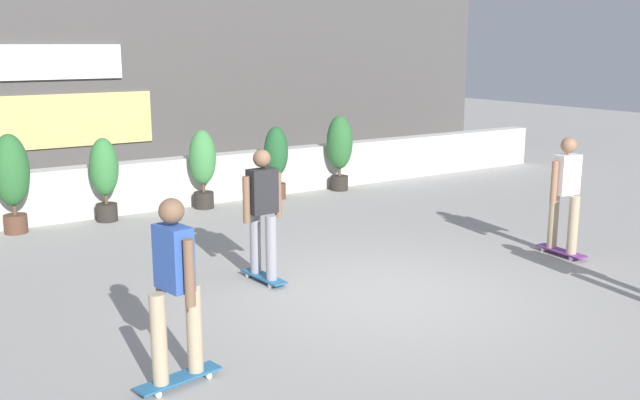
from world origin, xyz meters
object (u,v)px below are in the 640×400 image
at_px(potted_plant_0, 11,175).
at_px(skater_by_wall_left, 565,191).
at_px(potted_plant_4, 340,147).
at_px(skater_by_wall_right, 263,209).
at_px(potted_plant_3, 276,158).
at_px(potted_plant_1, 104,174).
at_px(skater_foreground, 175,284).
at_px(potted_plant_2, 203,163).

relative_size(potted_plant_0, skater_by_wall_left, 0.94).
relative_size(potted_plant_4, skater_by_wall_right, 0.91).
relative_size(potted_plant_0, potted_plant_3, 1.13).
relative_size(potted_plant_0, potted_plant_1, 1.12).
relative_size(skater_by_wall_left, skater_foreground, 1.00).
distance_m(potted_plant_4, skater_by_wall_left, 5.60).
distance_m(potted_plant_0, potted_plant_4, 6.29).
bearing_deg(skater_by_wall_right, potted_plant_0, 116.69).
bearing_deg(potted_plant_1, skater_foreground, -101.65).
bearing_deg(potted_plant_4, potted_plant_0, 180.00).
xyz_separation_m(skater_by_wall_right, skater_foreground, (-2.00, -2.08, 0.00)).
relative_size(potted_plant_3, skater_by_wall_left, 0.83).
height_order(potted_plant_0, potted_plant_1, potted_plant_0).
height_order(potted_plant_2, skater_by_wall_left, skater_by_wall_left).
distance_m(potted_plant_0, skater_by_wall_left, 8.40).
distance_m(potted_plant_0, potted_plant_3, 4.80).
xyz_separation_m(potted_plant_0, potted_plant_1, (1.46, 0.00, -0.12)).
relative_size(potted_plant_2, skater_by_wall_right, 0.85).
bearing_deg(skater_by_wall_left, skater_by_wall_right, 162.26).
bearing_deg(potted_plant_1, skater_by_wall_left, -49.36).
distance_m(potted_plant_2, skater_by_wall_left, 6.36).
distance_m(skater_by_wall_left, skater_foreground, 6.17).
height_order(potted_plant_2, potted_plant_3, potted_plant_2).
bearing_deg(skater_by_wall_right, potted_plant_4, 45.97).
height_order(potted_plant_3, skater_by_wall_left, skater_by_wall_left).
bearing_deg(potted_plant_4, skater_by_wall_right, -134.03).
distance_m(potted_plant_4, skater_by_wall_right, 5.96).
relative_size(potted_plant_0, potted_plant_4, 1.03).
bearing_deg(skater_by_wall_left, potted_plant_1, 130.64).
bearing_deg(potted_plant_3, potted_plant_4, 0.00).
distance_m(potted_plant_3, potted_plant_4, 1.50).
height_order(potted_plant_1, potted_plant_2, potted_plant_2).
height_order(potted_plant_3, skater_by_wall_right, skater_by_wall_right).
relative_size(potted_plant_1, skater_by_wall_left, 0.84).
distance_m(skater_by_wall_left, skater_by_wall_right, 4.32).
xyz_separation_m(skater_by_wall_left, skater_foreground, (-6.12, -0.77, 0.00)).
distance_m(potted_plant_1, potted_plant_4, 4.83).
bearing_deg(potted_plant_4, skater_foreground, -133.97).
relative_size(potted_plant_1, potted_plant_3, 1.01).
height_order(potted_plant_0, skater_foreground, skater_foreground).
bearing_deg(potted_plant_1, potted_plant_2, 0.00).
height_order(potted_plant_0, potted_plant_2, potted_plant_0).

